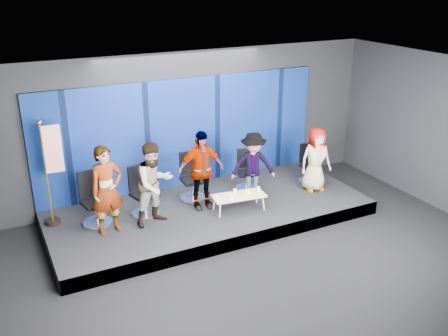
{
  "coord_description": "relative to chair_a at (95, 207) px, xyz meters",
  "views": [
    {
      "loc": [
        -4.19,
        -6.59,
        5.17
      ],
      "look_at": [
        0.31,
        2.4,
        1.19
      ],
      "focal_mm": 40.0,
      "sensor_mm": 36.0,
      "label": 1
    }
  ],
  "objects": [
    {
      "name": "ground",
      "position": [
        2.44,
        -2.83,
        -0.67
      ],
      "size": [
        10.0,
        10.0,
        0.0
      ],
      "primitive_type": "plane",
      "color": "black",
      "rests_on": "ground"
    },
    {
      "name": "room_walls",
      "position": [
        2.44,
        -2.83,
        1.76
      ],
      "size": [
        10.02,
        8.02,
        3.51
      ],
      "color": "black",
      "rests_on": "ground"
    },
    {
      "name": "riser",
      "position": [
        2.44,
        -0.33,
        -0.52
      ],
      "size": [
        7.0,
        3.0,
        0.3
      ],
      "primitive_type": "cube",
      "color": "black",
      "rests_on": "ground"
    },
    {
      "name": "backdrop",
      "position": [
        2.44,
        1.12,
        0.93
      ],
      "size": [
        7.0,
        0.08,
        2.6
      ],
      "primitive_type": "cube",
      "color": "#06184B",
      "rests_on": "riser"
    },
    {
      "name": "chair_a",
      "position": [
        0.0,
        0.0,
        0.0
      ],
      "size": [
        0.73,
        0.73,
        1.11
      ],
      "rotation": [
        0.0,
        0.0,
        0.18
      ],
      "color": "silver",
      "rests_on": "riser"
    },
    {
      "name": "panelist_a",
      "position": [
        0.18,
        -0.47,
        0.54
      ],
      "size": [
        0.72,
        0.54,
        1.8
      ],
      "primitive_type": "imported",
      "rotation": [
        0.0,
        0.0,
        0.18
      ],
      "color": "black",
      "rests_on": "riser"
    },
    {
      "name": "chair_b",
      "position": [
        1.03,
        -0.04,
        -0.01
      ],
      "size": [
        0.74,
        0.74,
        1.08
      ],
      "rotation": [
        0.0,
        0.0,
        0.25
      ],
      "color": "silver",
      "rests_on": "riser"
    },
    {
      "name": "panelist_b",
      "position": [
        1.13,
        -0.53,
        0.51
      ],
      "size": [
        0.99,
        0.85,
        1.75
      ],
      "primitive_type": "imported",
      "rotation": [
        0.0,
        0.0,
        0.25
      ],
      "color": "black",
      "rests_on": "riser"
    },
    {
      "name": "chair_c",
      "position": [
        2.27,
        0.23,
        -0.01
      ],
      "size": [
        0.64,
        0.64,
        1.08
      ],
      "rotation": [
        0.0,
        0.0,
        -0.06
      ],
      "color": "silver",
      "rests_on": "riser"
    },
    {
      "name": "panelist_c",
      "position": [
        2.27,
        -0.28,
        0.51
      ],
      "size": [
        1.05,
        0.49,
        1.76
      ],
      "primitive_type": "imported",
      "rotation": [
        0.0,
        0.0,
        -0.06
      ],
      "color": "black",
      "rests_on": "riser"
    },
    {
      "name": "chair_d",
      "position": [
        3.64,
        0.17,
        -0.05
      ],
      "size": [
        0.68,
        0.68,
        0.96
      ],
      "rotation": [
        0.0,
        0.0,
        -0.32
      ],
      "color": "silver",
      "rests_on": "riser"
    },
    {
      "name": "panelist_d",
      "position": [
        3.54,
        -0.32,
        0.41
      ],
      "size": [
        1.13,
        0.86,
        1.55
      ],
      "primitive_type": "imported",
      "rotation": [
        0.0,
        0.0,
        -0.32
      ],
      "color": "black",
      "rests_on": "riser"
    },
    {
      "name": "chair_e",
      "position": [
        5.24,
        -0.15,
        -0.06
      ],
      "size": [
        0.61,
        0.61,
        0.95
      ],
      "rotation": [
        0.0,
        0.0,
        -0.16
      ],
      "color": "silver",
      "rests_on": "riser"
    },
    {
      "name": "panelist_e",
      "position": [
        5.06,
        -0.62,
        0.4
      ],
      "size": [
        0.82,
        0.6,
        1.53
      ],
      "primitive_type": "imported",
      "rotation": [
        0.0,
        0.0,
        -0.16
      ],
      "color": "black",
      "rests_on": "riser"
    },
    {
      "name": "coffee_table",
      "position": [
        2.94,
        -0.78,
        -0.04
      ],
      "size": [
        1.19,
        0.62,
        0.35
      ],
      "rotation": [
        0.0,
        0.0,
        -0.12
      ],
      "color": "tan",
      "rests_on": "riser"
    },
    {
      "name": "mug_a",
      "position": [
        2.43,
        -0.71,
        0.03
      ],
      "size": [
        0.08,
        0.08,
        0.09
      ],
      "primitive_type": "cylinder",
      "color": "white",
      "rests_on": "coffee_table"
    },
    {
      "name": "mug_b",
      "position": [
        2.7,
        -0.88,
        0.03
      ],
      "size": [
        0.08,
        0.08,
        0.09
      ],
      "primitive_type": "cylinder",
      "color": "white",
      "rests_on": "coffee_table"
    },
    {
      "name": "mug_c",
      "position": [
        2.91,
        -0.63,
        0.03
      ],
      "size": [
        0.07,
        0.07,
        0.09
      ],
      "primitive_type": "cylinder",
      "color": "white",
      "rests_on": "coffee_table"
    },
    {
      "name": "mug_d",
      "position": [
        3.14,
        -0.82,
        0.04
      ],
      "size": [
        0.08,
        0.08,
        0.1
      ],
      "primitive_type": "cylinder",
      "color": "white",
      "rests_on": "coffee_table"
    },
    {
      "name": "mug_e",
      "position": [
        3.43,
        -0.77,
        0.03
      ],
      "size": [
        0.07,
        0.07,
        0.09
      ],
      "primitive_type": "cylinder",
      "color": "white",
      "rests_on": "coffee_table"
    },
    {
      "name": "flag_stand",
      "position": [
        -0.7,
        0.36,
        0.81
      ],
      "size": [
        0.51,
        0.3,
        2.23
      ],
      "rotation": [
        0.0,
        0.0,
        -0.01
      ],
      "color": "black",
      "rests_on": "riser"
    }
  ]
}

